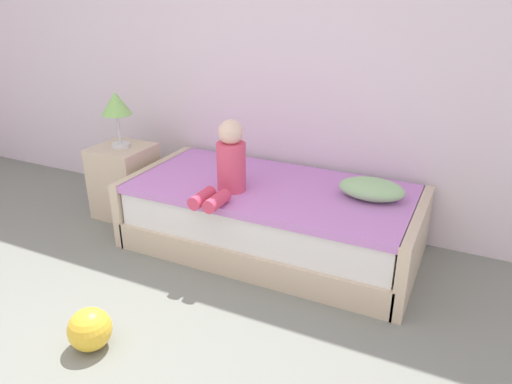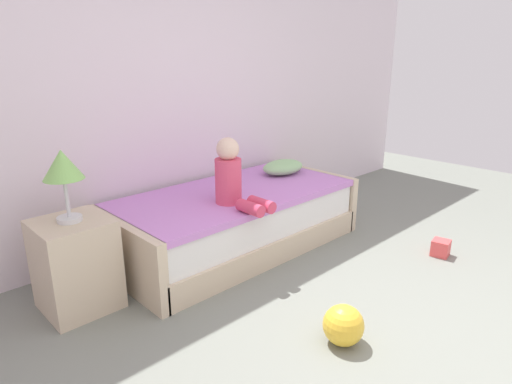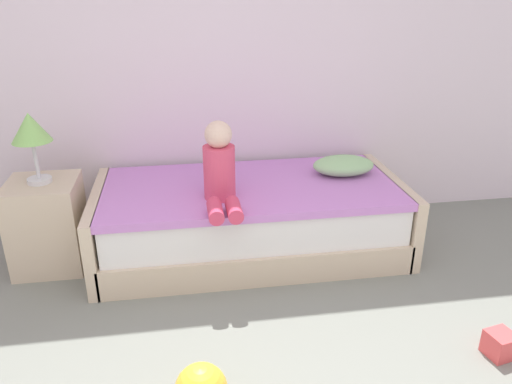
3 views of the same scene
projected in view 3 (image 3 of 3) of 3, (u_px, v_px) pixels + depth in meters
wall_rear at (198, 31)px, 3.53m from camera, size 7.20×0.10×2.90m
bed at (250, 218)px, 3.49m from camera, size 2.11×1.00×0.50m
nightstand at (48, 225)px, 3.28m from camera, size 0.44×0.44×0.60m
table_lamp at (31, 131)px, 3.03m from camera, size 0.24×0.24×0.45m
child_figure at (220, 170)px, 3.07m from camera, size 0.20×0.51×0.50m
pillow at (343, 165)px, 3.56m from camera, size 0.44×0.30×0.13m
toy_block at (500, 344)px, 2.54m from camera, size 0.16×0.16×0.13m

